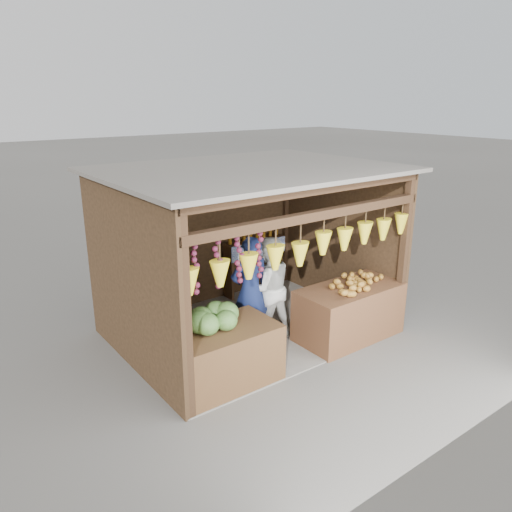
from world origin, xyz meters
The scene contains 12 objects.
ground centered at (0.00, 0.00, 0.00)m, with size 80.00×80.00×0.00m, color #514F49.
stall_structure centered at (-0.03, -0.04, 1.67)m, with size 4.30×3.30×2.66m.
back_shelf centered at (1.05, 1.28, 0.87)m, with size 1.25×0.32×1.32m.
counter_left centered at (-1.23, -1.06, 0.40)m, with size 1.50×0.85×0.80m, color #492D18.
counter_right centered at (1.13, -1.11, 0.42)m, with size 1.70×0.85×0.85m, color #4E2E1A.
stool centered at (-1.70, -0.01, 0.17)m, with size 0.35×0.35×0.33m, color black.
man_standing centered at (-0.26, -0.37, 0.86)m, with size 0.63×0.41×1.72m, color #141F4C.
woman_standing centered at (0.12, -0.31, 0.82)m, with size 0.80×0.62×1.64m, color silver.
vendor_seated centered at (-1.70, -0.01, 0.89)m, with size 0.54×0.35×1.11m, color brown.
melon_pile centered at (-1.27, -0.98, 0.96)m, with size 1.00×0.50×0.32m, color #184813, non-canonical shape.
tanfruit_pile centered at (-1.80, -1.07, 0.86)m, with size 0.34×0.40×0.13m, color tan, non-canonical shape.
mango_pile centered at (1.19, -1.18, 0.96)m, with size 1.40×0.64×0.22m, color #AF4017, non-canonical shape.
Camera 1 is at (-4.35, -6.00, 3.68)m, focal length 35.00 mm.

